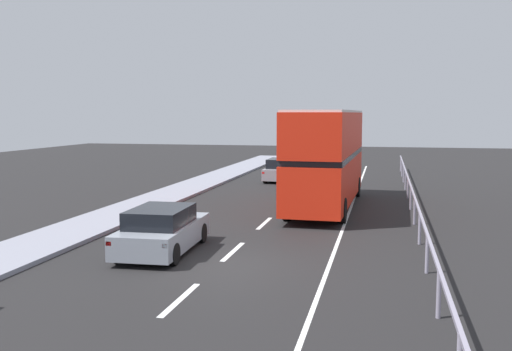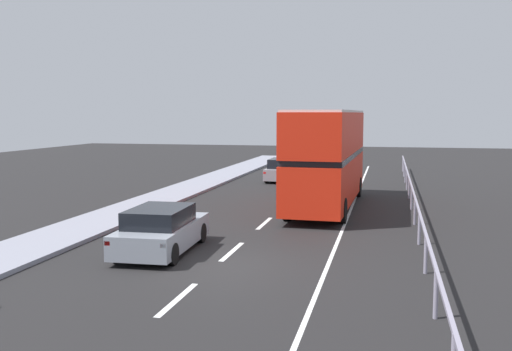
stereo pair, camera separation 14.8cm
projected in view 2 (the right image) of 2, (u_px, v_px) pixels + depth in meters
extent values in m
cube|color=black|center=(219.00, 265.00, 16.46)|extent=(74.38, 120.00, 0.10)
cube|color=gray|center=(25.00, 249.00, 17.87)|extent=(2.53, 80.00, 0.14)
cube|color=silver|center=(178.00, 299.00, 13.28)|extent=(0.16, 2.48, 0.01)
cube|color=silver|center=(232.00, 251.00, 17.86)|extent=(0.16, 2.48, 0.01)
cube|color=silver|center=(264.00, 223.00, 22.45)|extent=(0.16, 2.48, 0.01)
cube|color=silver|center=(286.00, 205.00, 27.04)|extent=(0.16, 2.48, 0.01)
cube|color=silver|center=(301.00, 191.00, 31.63)|extent=(0.16, 2.48, 0.01)
cube|color=silver|center=(312.00, 182.00, 36.21)|extent=(0.16, 2.48, 0.01)
cube|color=silver|center=(321.00, 174.00, 40.80)|extent=(0.16, 2.48, 0.01)
cube|color=silver|center=(328.00, 168.00, 45.39)|extent=(0.16, 2.48, 0.01)
cube|color=silver|center=(349.00, 214.00, 24.48)|extent=(0.12, 46.00, 0.01)
cube|color=gray|center=(413.00, 192.00, 23.78)|extent=(0.08, 42.00, 0.08)
cylinder|color=gray|center=(436.00, 295.00, 11.97)|extent=(0.10, 0.10, 1.02)
cylinder|color=gray|center=(426.00, 255.00, 15.36)|extent=(0.10, 0.10, 1.02)
cylinder|color=gray|center=(419.00, 229.00, 18.75)|extent=(0.10, 0.10, 1.02)
cylinder|color=gray|center=(415.00, 212.00, 22.14)|extent=(0.10, 0.10, 1.02)
cylinder|color=gray|center=(412.00, 199.00, 25.53)|extent=(0.10, 0.10, 1.02)
cylinder|color=gray|center=(409.00, 189.00, 28.92)|extent=(0.10, 0.10, 1.02)
cylinder|color=gray|center=(407.00, 181.00, 32.31)|extent=(0.10, 0.10, 1.02)
cylinder|color=gray|center=(405.00, 174.00, 35.70)|extent=(0.10, 0.10, 1.02)
cylinder|color=gray|center=(404.00, 169.00, 39.09)|extent=(0.10, 0.10, 1.02)
cylinder|color=gray|center=(403.00, 165.00, 42.48)|extent=(0.10, 0.10, 1.02)
cube|color=red|center=(327.00, 179.00, 26.14)|extent=(2.69, 10.55, 1.94)
cube|color=black|center=(328.00, 155.00, 26.02)|extent=(2.70, 10.13, 0.24)
cube|color=red|center=(328.00, 132.00, 25.91)|extent=(2.69, 10.55, 1.79)
cube|color=silver|center=(328.00, 111.00, 25.81)|extent=(2.64, 10.34, 0.10)
cube|color=black|center=(340.00, 166.00, 31.15)|extent=(2.16, 0.10, 1.36)
cube|color=yellow|center=(341.00, 121.00, 30.89)|extent=(1.44, 0.08, 0.28)
cylinder|color=black|center=(316.00, 186.00, 30.20)|extent=(0.31, 1.01, 1.00)
cylinder|color=black|center=(358.00, 187.00, 29.65)|extent=(0.31, 1.01, 1.00)
cylinder|color=black|center=(287.00, 208.00, 23.00)|extent=(0.31, 1.01, 1.00)
cylinder|color=black|center=(343.00, 211.00, 22.44)|extent=(0.31, 1.01, 1.00)
cube|color=gray|center=(162.00, 235.00, 17.81)|extent=(2.01, 4.42, 0.71)
cube|color=black|center=(159.00, 216.00, 17.53)|extent=(1.70, 2.46, 0.53)
cube|color=red|center=(107.00, 243.00, 15.84)|extent=(0.16, 0.07, 0.12)
cube|color=red|center=(163.00, 246.00, 15.55)|extent=(0.16, 0.07, 0.12)
cylinder|color=black|center=(154.00, 231.00, 19.43)|extent=(0.23, 0.65, 0.64)
cylinder|color=black|center=(201.00, 233.00, 19.12)|extent=(0.23, 0.65, 0.64)
cylinder|color=black|center=(117.00, 251.00, 16.55)|extent=(0.23, 0.65, 0.64)
cylinder|color=black|center=(172.00, 254.00, 16.24)|extent=(0.23, 0.65, 0.64)
cube|color=gray|center=(283.00, 173.00, 36.61)|extent=(1.81, 4.05, 0.68)
cube|color=black|center=(283.00, 163.00, 36.35)|extent=(1.59, 2.23, 0.57)
cube|color=red|center=(265.00, 173.00, 34.84)|extent=(0.16, 0.06, 0.12)
cube|color=red|center=(291.00, 173.00, 34.48)|extent=(0.16, 0.06, 0.12)
cylinder|color=black|center=(275.00, 173.00, 38.09)|extent=(0.20, 0.64, 0.64)
cylinder|color=black|center=(299.00, 174.00, 37.73)|extent=(0.20, 0.64, 0.64)
cylinder|color=black|center=(267.00, 178.00, 35.53)|extent=(0.20, 0.64, 0.64)
cylinder|color=black|center=(293.00, 178.00, 35.17)|extent=(0.20, 0.64, 0.64)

